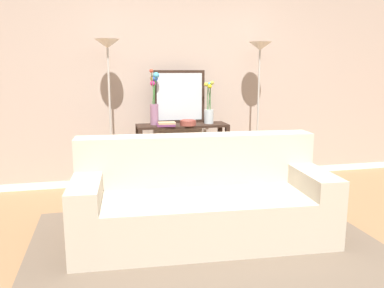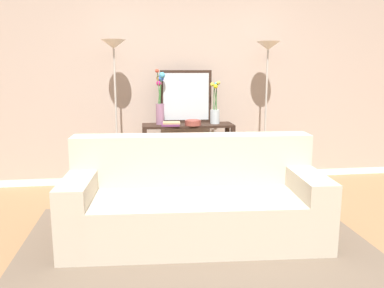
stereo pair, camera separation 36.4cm
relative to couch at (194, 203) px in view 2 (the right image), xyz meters
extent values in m
cube|color=#936B47|center=(0.24, -0.43, -0.32)|extent=(16.00, 16.00, 0.02)
cube|color=white|center=(0.24, 1.86, -0.27)|extent=(12.00, 0.15, 0.09)
cube|color=#B29E8E|center=(0.24, 1.86, 1.06)|extent=(12.00, 0.14, 2.57)
cube|color=brown|center=(0.00, -0.16, -0.31)|extent=(2.93, 2.06, 0.01)
cube|color=#BCB29E|center=(0.00, -0.06, -0.10)|extent=(2.23, 1.03, 0.42)
cube|color=#BCB29E|center=(0.02, 0.26, 0.34)|extent=(2.19, 0.39, 0.46)
cube|color=#BCB29E|center=(-0.97, 0.00, -0.01)|extent=(0.29, 0.91, 0.60)
cube|color=#BCB29E|center=(0.96, -0.12, -0.01)|extent=(0.29, 0.91, 0.60)
cube|color=black|center=(0.12, 1.44, 0.48)|extent=(1.10, 0.36, 0.03)
cube|color=black|center=(0.12, 1.44, -0.17)|extent=(1.01, 0.30, 0.01)
cube|color=black|center=(-0.40, 1.28, 0.08)|extent=(0.05, 0.05, 0.78)
cube|color=black|center=(0.65, 1.28, 0.08)|extent=(0.05, 0.05, 0.78)
cube|color=black|center=(-0.40, 1.59, 0.08)|extent=(0.05, 0.05, 0.78)
cube|color=black|center=(0.65, 1.59, 0.08)|extent=(0.05, 0.05, 0.78)
cylinder|color=#B7B2A8|center=(-0.73, 1.42, -0.30)|extent=(0.26, 0.26, 0.02)
cylinder|color=#B7B2A8|center=(-0.73, 1.42, 0.55)|extent=(0.02, 0.02, 1.68)
cone|color=silver|center=(-0.73, 1.42, 1.44)|extent=(0.28, 0.28, 0.10)
cylinder|color=#B7B2A8|center=(1.10, 1.42, -0.30)|extent=(0.26, 0.26, 0.02)
cylinder|color=#B7B2A8|center=(1.10, 1.42, 0.55)|extent=(0.02, 0.02, 1.67)
cone|color=silver|center=(1.10, 1.42, 1.43)|extent=(0.28, 0.28, 0.10)
cube|color=black|center=(0.12, 1.59, 0.82)|extent=(0.64, 0.02, 0.65)
cube|color=silver|center=(0.12, 1.58, 0.82)|extent=(0.57, 0.01, 0.58)
cylinder|color=gray|center=(-0.21, 1.47, 0.62)|extent=(0.10, 0.10, 0.25)
cylinder|color=#3D7538|center=(-0.21, 1.49, 0.87)|extent=(0.03, 0.01, 0.24)
sphere|color=#D21E74|center=(-0.21, 1.51, 0.99)|extent=(0.07, 0.07, 0.07)
cylinder|color=#3D7538|center=(-0.21, 1.49, 0.90)|extent=(0.04, 0.01, 0.30)
sphere|color=#E3964E|center=(-0.21, 1.51, 1.05)|extent=(0.07, 0.07, 0.07)
cylinder|color=#3D7538|center=(-0.20, 1.49, 0.90)|extent=(0.03, 0.02, 0.30)
sphere|color=blue|center=(-0.20, 1.50, 1.05)|extent=(0.08, 0.08, 0.08)
cylinder|color=#3D7538|center=(-0.22, 1.46, 0.94)|extent=(0.03, 0.04, 0.39)
sphere|color=#C23E2C|center=(-0.24, 1.45, 1.14)|extent=(0.04, 0.04, 0.04)
cylinder|color=#3D7538|center=(-0.20, 1.48, 0.92)|extent=(0.02, 0.04, 0.34)
sphere|color=#47A4CC|center=(-0.18, 1.49, 1.09)|extent=(0.08, 0.08, 0.08)
cylinder|color=silver|center=(0.46, 1.44, 0.58)|extent=(0.12, 0.12, 0.17)
cylinder|color=#3D7538|center=(0.46, 1.42, 0.81)|extent=(0.03, 0.01, 0.28)
sphere|color=yellow|center=(0.46, 1.40, 0.95)|extent=(0.05, 0.05, 0.05)
cylinder|color=#3D7538|center=(0.47, 1.44, 0.83)|extent=(0.01, 0.02, 0.33)
sphere|color=gold|center=(0.49, 1.43, 0.99)|extent=(0.05, 0.05, 0.05)
cylinder|color=#3D7538|center=(0.47, 1.45, 0.82)|extent=(0.03, 0.03, 0.31)
sphere|color=#4CB5E2|center=(0.48, 1.47, 0.98)|extent=(0.05, 0.05, 0.05)
cylinder|color=#3D7538|center=(0.44, 1.45, 0.82)|extent=(0.02, 0.02, 0.31)
sphere|color=yellow|center=(0.42, 1.46, 0.98)|extent=(0.05, 0.05, 0.05)
cylinder|color=brown|center=(0.17, 1.33, 0.53)|extent=(0.19, 0.19, 0.05)
torus|color=brown|center=(0.17, 1.33, 0.56)|extent=(0.19, 0.19, 0.01)
cube|color=#6B3360|center=(-0.10, 1.33, 0.51)|extent=(0.23, 0.17, 0.03)
cube|color=tan|center=(-0.09, 1.32, 0.54)|extent=(0.21, 0.16, 0.02)
cube|color=#BC3328|center=(-0.31, 1.44, -0.25)|extent=(0.04, 0.17, 0.13)
cube|color=navy|center=(-0.27, 1.44, -0.26)|extent=(0.03, 0.17, 0.11)
cube|color=tan|center=(-0.23, 1.44, -0.26)|extent=(0.04, 0.15, 0.10)
cube|color=silver|center=(-0.19, 1.44, -0.26)|extent=(0.03, 0.15, 0.10)
cube|color=#236033|center=(-0.15, 1.44, -0.25)|extent=(0.06, 0.14, 0.12)
cube|color=#6B3360|center=(-0.10, 1.44, -0.25)|extent=(0.03, 0.17, 0.12)
cube|color=#B77F33|center=(-0.06, 1.44, -0.26)|extent=(0.05, 0.17, 0.10)
cube|color=gold|center=(-0.02, 1.44, -0.26)|extent=(0.04, 0.14, 0.11)
cube|color=slate|center=(0.03, 1.44, -0.25)|extent=(0.04, 0.15, 0.12)
cube|color=#1E7075|center=(0.08, 1.44, -0.26)|extent=(0.06, 0.18, 0.10)
camera|label=1|loc=(-0.82, -3.20, 1.16)|focal=36.75mm
camera|label=2|loc=(-0.46, -3.26, 1.16)|focal=36.75mm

